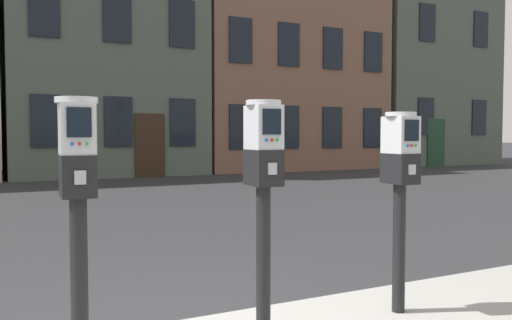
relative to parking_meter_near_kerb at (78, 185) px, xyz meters
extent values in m
cylinder|color=black|center=(0.00, 0.00, -0.53)|extent=(0.09, 0.09, 0.94)
cube|color=black|center=(0.00, 0.00, 0.05)|extent=(0.18, 0.25, 0.22)
cube|color=#A5A8AD|center=(-0.01, -0.13, 0.05)|extent=(0.06, 0.01, 0.07)
cube|color=#B7BABF|center=(0.00, 0.00, 0.29)|extent=(0.18, 0.24, 0.27)
cube|color=black|center=(-0.01, -0.12, 0.32)|extent=(0.12, 0.01, 0.15)
cylinder|color=blue|center=(-0.04, -0.12, 0.22)|extent=(0.02, 0.01, 0.02)
cylinder|color=red|center=(-0.01, -0.12, 0.22)|extent=(0.02, 0.01, 0.02)
cylinder|color=green|center=(0.03, -0.12, 0.22)|extent=(0.02, 0.01, 0.02)
cylinder|color=#B7BABF|center=(0.00, 0.00, 0.44)|extent=(0.23, 0.23, 0.03)
cylinder|color=black|center=(1.10, 0.00, -0.53)|extent=(0.09, 0.09, 0.96)
cube|color=black|center=(1.10, 0.00, 0.06)|extent=(0.18, 0.25, 0.22)
cube|color=#A5A8AD|center=(1.09, -0.13, 0.06)|extent=(0.06, 0.01, 0.07)
cube|color=#B7BABF|center=(1.10, 0.00, 0.30)|extent=(0.18, 0.24, 0.27)
cube|color=black|center=(1.09, -0.12, 0.34)|extent=(0.12, 0.01, 0.15)
cylinder|color=blue|center=(1.05, -0.12, 0.23)|extent=(0.02, 0.01, 0.02)
cylinder|color=red|center=(1.09, -0.12, 0.23)|extent=(0.02, 0.01, 0.02)
cylinder|color=green|center=(1.12, -0.12, 0.23)|extent=(0.02, 0.01, 0.02)
cylinder|color=#B7BABF|center=(1.10, 0.00, 0.46)|extent=(0.23, 0.23, 0.03)
cylinder|color=black|center=(2.19, 0.00, -0.55)|extent=(0.09, 0.09, 0.92)
cube|color=black|center=(2.19, 0.00, 0.02)|extent=(0.18, 0.25, 0.21)
cube|color=#A5A8AD|center=(2.18, -0.13, 0.02)|extent=(0.06, 0.01, 0.07)
cube|color=#B7BABF|center=(2.19, 0.00, 0.26)|extent=(0.18, 0.24, 0.26)
cube|color=black|center=(2.18, -0.12, 0.29)|extent=(0.12, 0.01, 0.15)
cylinder|color=blue|center=(2.15, -0.12, 0.19)|extent=(0.02, 0.01, 0.02)
cylinder|color=red|center=(2.18, -0.12, 0.19)|extent=(0.02, 0.01, 0.02)
cylinder|color=green|center=(2.22, -0.12, 0.19)|extent=(0.02, 0.01, 0.02)
cylinder|color=#B7BABF|center=(2.19, 0.00, 0.40)|extent=(0.23, 0.23, 0.03)
cube|color=black|center=(1.25, 14.30, 0.67)|extent=(0.90, 0.06, 1.60)
cube|color=black|center=(3.41, 14.30, 0.67)|extent=(0.90, 0.06, 1.60)
cube|color=black|center=(5.57, 14.30, 0.67)|extent=(0.90, 0.06, 1.60)
cube|color=black|center=(1.25, 14.30, 3.98)|extent=(0.90, 0.06, 1.60)
cube|color=black|center=(3.41, 14.30, 3.98)|extent=(0.90, 0.06, 1.60)
cube|color=black|center=(5.57, 14.30, 3.98)|extent=(0.90, 0.06, 1.60)
cube|color=black|center=(4.43, 14.30, -0.10)|extent=(1.00, 0.07, 2.10)
cube|color=brown|center=(10.73, 17.74, 3.45)|extent=(7.93, 6.82, 9.20)
cube|color=black|center=(7.75, 14.30, 0.54)|extent=(0.90, 0.06, 1.60)
cube|color=black|center=(9.73, 14.30, 0.54)|extent=(0.90, 0.06, 1.60)
cube|color=black|center=(11.72, 14.30, 0.54)|extent=(0.90, 0.06, 1.60)
cube|color=black|center=(13.70, 14.30, 0.54)|extent=(0.90, 0.06, 1.60)
cube|color=black|center=(7.75, 14.30, 3.61)|extent=(0.90, 0.06, 1.60)
cube|color=black|center=(9.73, 14.30, 3.61)|extent=(0.90, 0.06, 1.60)
cube|color=black|center=(11.72, 14.30, 3.61)|extent=(0.90, 0.06, 1.60)
cube|color=black|center=(13.70, 14.30, 3.61)|extent=(0.90, 0.06, 1.60)
cube|color=black|center=(8.76, 14.30, -0.10)|extent=(1.00, 0.07, 2.10)
cube|color=#4C564C|center=(18.27, 17.76, 4.86)|extent=(6.58, 6.87, 12.02)
cube|color=black|center=(16.62, 14.30, 1.06)|extent=(0.90, 0.06, 1.60)
cube|color=black|center=(19.91, 14.30, 1.06)|extent=(0.90, 0.06, 1.60)
cube|color=black|center=(16.62, 14.30, 5.06)|extent=(0.90, 0.06, 1.60)
cube|color=black|center=(19.91, 14.30, 5.06)|extent=(0.90, 0.06, 1.60)
cube|color=#193823|center=(17.23, 14.30, -0.10)|extent=(1.00, 0.07, 2.10)
camera|label=1|loc=(-0.43, -2.88, 0.26)|focal=37.34mm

